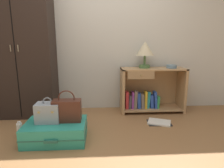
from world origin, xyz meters
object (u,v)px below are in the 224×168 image
object	(u,v)px
bottle	(20,130)
open_book_on_floor	(159,122)
wardrobe	(21,48)
suitcase_large	(56,131)
table_lamp	(145,50)
handbag	(67,110)
bowl	(172,66)
train_case	(48,112)
bookshelf	(149,91)

from	to	relation	value
bottle	open_book_on_floor	size ratio (longest dim) A/B	0.54
wardrobe	suitcase_large	distance (m)	1.42
table_lamp	handbag	size ratio (longest dim) A/B	1.13
bowl	train_case	distance (m)	1.96
wardrobe	bottle	xyz separation A→B (m)	(0.19, -0.77, -0.94)
bowl	suitcase_large	distance (m)	1.96
suitcase_large	bottle	distance (m)	0.45
train_case	open_book_on_floor	world-z (taller)	train_case
table_lamp	train_case	xyz separation A→B (m)	(-1.30, -0.89, -0.67)
bottle	wardrobe	bearing A→B (deg)	104.17
handbag	bottle	xyz separation A→B (m)	(-0.58, 0.05, -0.26)
bottle	bowl	bearing A→B (deg)	20.51
suitcase_large	open_book_on_floor	distance (m)	1.40
table_lamp	open_book_on_floor	bearing A→B (deg)	-76.79
wardrobe	table_lamp	size ratio (longest dim) A/B	5.01
train_case	open_book_on_floor	xyz separation A→B (m)	(1.42, 0.37, -0.32)
bottle	train_case	bearing A→B (deg)	-9.90
train_case	handbag	bearing A→B (deg)	3.15
handbag	bottle	size ratio (longest dim) A/B	1.84
bookshelf	bottle	world-z (taller)	bookshelf
wardrobe	open_book_on_floor	size ratio (longest dim) A/B	5.63
suitcase_large	handbag	bearing A→B (deg)	15.97
bowl	wardrobe	bearing A→B (deg)	-179.66
bookshelf	train_case	size ratio (longest dim) A/B	3.46
bookshelf	suitcase_large	distance (m)	1.61
table_lamp	open_book_on_floor	xyz separation A→B (m)	(0.12, -0.51, -0.99)
table_lamp	handbag	xyz separation A→B (m)	(-1.09, -0.87, -0.65)
bookshelf	bowl	size ratio (longest dim) A/B	6.33
wardrobe	open_book_on_floor	distance (m)	2.28
bottle	open_book_on_floor	world-z (taller)	bottle
bookshelf	handbag	distance (m)	1.46
train_case	bottle	xyz separation A→B (m)	(-0.36, 0.06, -0.24)
bookshelf	table_lamp	distance (m)	0.66
bookshelf	bowl	world-z (taller)	bowl
bowl	open_book_on_floor	xyz separation A→B (m)	(-0.30, -0.47, -0.73)
wardrobe	table_lamp	bearing A→B (deg)	1.69
wardrobe	handbag	bearing A→B (deg)	-46.81
bookshelf	bowl	xyz separation A→B (m)	(0.33, -0.03, 0.40)
bookshelf	suitcase_large	bearing A→B (deg)	-145.40
handbag	bottle	bearing A→B (deg)	174.85
train_case	bottle	size ratio (longest dim) A/B	1.47
bowl	suitcase_large	xyz separation A→B (m)	(-1.64, -0.87, -0.63)
bookshelf	train_case	xyz separation A→B (m)	(-1.39, -0.88, -0.01)
wardrobe	bottle	bearing A→B (deg)	-75.83
wardrobe	open_book_on_floor	world-z (taller)	wardrobe
wardrobe	bowl	distance (m)	2.30
table_lamp	bottle	world-z (taller)	table_lamp
wardrobe	suitcase_large	xyz separation A→B (m)	(0.64, -0.86, -0.93)
open_book_on_floor	handbag	bearing A→B (deg)	-163.29
train_case	suitcase_large	bearing A→B (deg)	-17.38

